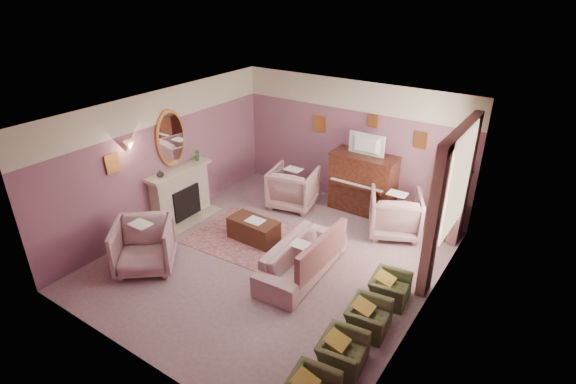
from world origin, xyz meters
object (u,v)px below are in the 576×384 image
Objects in this scene: piano at (363,184)px; television at (365,144)px; olive_chair_c at (369,313)px; side_table at (445,220)px; coffee_table at (254,230)px; floral_armchair_front at (144,244)px; olive_chair_b at (343,348)px; floral_armchair_right at (395,211)px; olive_chair_d at (390,285)px; floral_armchair_left at (293,185)px; sofa at (302,253)px.

television is (0.00, -0.05, 0.95)m from piano.
side_table is at bearing 87.74° from olive_chair_c.
coffee_table is 2.12m from floral_armchair_front.
olive_chair_b is at bearing -0.36° from floral_armchair_front.
floral_armchair_right is (0.99, -0.56, -0.14)m from piano.
television is 2.95m from coffee_table.
floral_armchair_right is at bearing -150.93° from side_table.
television is 1.19× the size of olive_chair_b.
floral_armchair_front is (-1.03, -1.83, 0.28)m from coffee_table.
side_table is (0.13, 2.49, 0.06)m from olive_chair_d.
floral_armchair_left reaches higher than olive_chair_d.
sofa is at bearing -16.30° from coffee_table.
side_table is (1.70, 2.68, -0.07)m from sofa.
coffee_table is 2.97m from olive_chair_d.
olive_chair_b is at bearing -32.11° from coffee_table.
side_table is at bearing -2.46° from piano.
olive_chair_d is (2.96, -0.22, 0.07)m from coffee_table.
sofa is 2.02× the size of floral_armchair_left.
television is 0.79× the size of floral_armchair_left.
floral_armchair_right is at bearing 48.08° from floral_armchair_front.
olive_chair_c is 0.82m from olive_chair_d.
olive_chair_c is (3.11, -2.71, -0.22)m from floral_armchair_left.
olive_chair_d is (3.99, 1.61, -0.22)m from floral_armchair_front.
television is at bearing 112.56° from olive_chair_b.
television reaches higher than side_table.
coffee_table is at bearing -143.67° from side_table.
sofa is at bearing 137.28° from olive_chair_b.
sofa is 2.02× the size of floral_armchair_front.
piano is 4.56m from olive_chair_b.
coffee_table is at bearing 175.82° from olive_chair_d.
floral_armchair_right is 1.00m from side_table.
piano is at bearing 26.16° from floral_armchair_left.
side_table reaches higher than olive_chair_d.
piano is 2.09× the size of olive_chair_d.
olive_chair_c is (0.74, -2.83, -0.22)m from floral_armchair_right.
piano reaches higher than floral_armchair_left.
piano is at bearing 62.37° from coffee_table.
floral_armchair_front reaches higher than olive_chair_c.
olive_chair_b is (0.74, -3.65, -0.22)m from floral_armchair_right.
olive_chair_c is at bearing -62.64° from television.
floral_armchair_front is at bearing -119.33° from coffee_table.
olive_chair_c is 1.00× the size of olive_chair_d.
floral_armchair_left reaches higher than sofa.
television is at bearing 93.31° from sofa.
side_table reaches higher than olive_chair_c.
sofa is at bearing 158.13° from olive_chair_c.
olive_chair_c is at bearing -21.87° from sofa.
floral_armchair_left is 4.71m from olive_chair_b.
olive_chair_c is at bearing 90.00° from olive_chair_b.
olive_chair_b is at bearing -67.44° from television.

